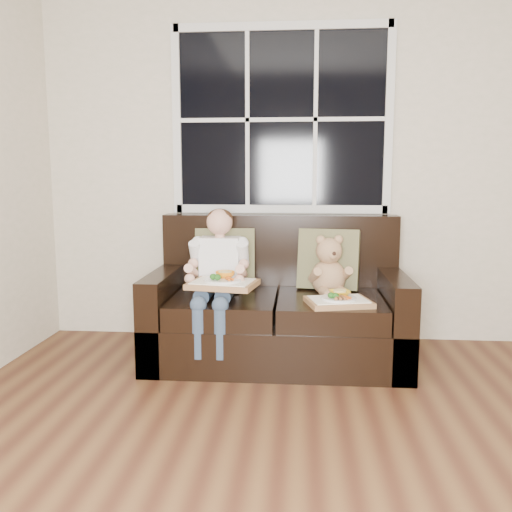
# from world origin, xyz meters

# --- Properties ---
(room_walls) EXTENTS (4.52, 5.02, 2.71)m
(room_walls) POSITION_xyz_m (0.00, 0.00, 1.59)
(room_walls) COLOR beige
(room_walls) RESTS_ON ground
(window_back) EXTENTS (1.62, 0.04, 1.37)m
(window_back) POSITION_xyz_m (-0.46, 2.48, 1.65)
(window_back) COLOR black
(window_back) RESTS_ON room_walls
(loveseat) EXTENTS (1.70, 0.92, 0.96)m
(loveseat) POSITION_xyz_m (-0.46, 2.02, 0.31)
(loveseat) COLOR black
(loveseat) RESTS_ON ground
(pillow_left) EXTENTS (0.44, 0.23, 0.43)m
(pillow_left) POSITION_xyz_m (-0.84, 2.17, 0.66)
(pillow_left) COLOR #686640
(pillow_left) RESTS_ON loveseat
(pillow_right) EXTENTS (0.45, 0.26, 0.43)m
(pillow_right) POSITION_xyz_m (-0.11, 2.17, 0.66)
(pillow_right) COLOR #686640
(pillow_right) RESTS_ON loveseat
(child) EXTENTS (0.39, 0.60, 0.88)m
(child) POSITION_xyz_m (-0.85, 1.90, 0.65)
(child) COLOR white
(child) RESTS_ON loveseat
(teddy_bear) EXTENTS (0.28, 0.34, 0.42)m
(teddy_bear) POSITION_xyz_m (-0.12, 2.02, 0.61)
(teddy_bear) COLOR tan
(teddy_bear) RESTS_ON loveseat
(tray_left) EXTENTS (0.46, 0.38, 0.09)m
(tray_left) POSITION_xyz_m (-0.80, 1.72, 0.58)
(tray_left) COLOR #AF7D4F
(tray_left) RESTS_ON child
(tray_right) EXTENTS (0.44, 0.37, 0.09)m
(tray_right) POSITION_xyz_m (-0.07, 1.70, 0.48)
(tray_right) COLOR #AF7D4F
(tray_right) RESTS_ON loveseat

